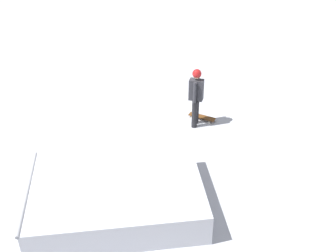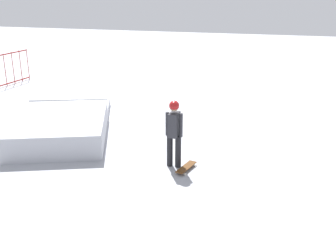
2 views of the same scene
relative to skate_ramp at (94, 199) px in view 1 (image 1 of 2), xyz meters
The scene contains 4 objects.
ground_plane 1.29m from the skate_ramp, 37.87° to the right, with size 60.00×60.00×0.00m, color #A8AAB2.
skate_ramp is the anchor object (origin of this frame).
skater 4.25m from the skate_ramp, 109.46° to the right, with size 0.39×0.44×1.73m.
skateboard 4.58m from the skate_ramp, 109.58° to the right, with size 0.82×0.39×0.09m.
Camera 1 is at (-4.21, 7.00, 6.46)m, focal length 45.62 mm.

